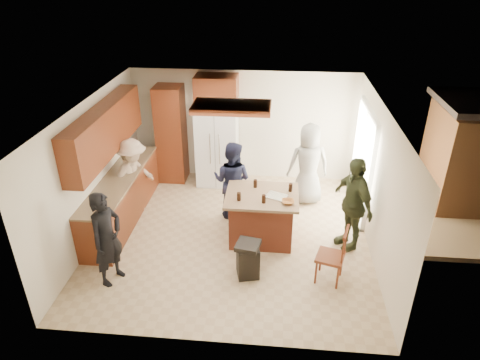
# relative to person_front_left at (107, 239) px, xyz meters

# --- Properties ---
(room_shell) EXTENTS (8.00, 5.20, 5.00)m
(room_shell) POSITION_rel_person_front_left_xyz_m (6.14, 3.03, 0.07)
(room_shell) COLOR tan
(room_shell) RESTS_ON ground
(person_front_left) EXTENTS (0.61, 0.70, 1.59)m
(person_front_left) POSITION_rel_person_front_left_xyz_m (0.00, 0.00, 0.00)
(person_front_left) COLOR black
(person_front_left) RESTS_ON ground
(person_behind_left) EXTENTS (0.87, 0.66, 1.59)m
(person_behind_left) POSITION_rel_person_front_left_xyz_m (1.71, 2.08, -0.00)
(person_behind_left) COLOR black
(person_behind_left) RESTS_ON ground
(person_behind_right) EXTENTS (0.91, 0.66, 1.73)m
(person_behind_right) POSITION_rel_person_front_left_xyz_m (3.20, 2.81, 0.07)
(person_behind_right) COLOR gray
(person_behind_right) RESTS_ON ground
(person_side_right) EXTENTS (0.92, 1.14, 1.74)m
(person_side_right) POSITION_rel_person_front_left_xyz_m (3.89, 1.30, 0.07)
(person_side_right) COLOR #303821
(person_side_right) RESTS_ON ground
(person_counter) EXTENTS (0.83, 1.13, 1.59)m
(person_counter) POSITION_rel_person_front_left_xyz_m (-0.24, 2.05, -0.00)
(person_counter) COLOR tan
(person_counter) RESTS_ON ground
(left_cabinetry) EXTENTS (0.64, 3.00, 2.30)m
(left_cabinetry) POSITION_rel_person_front_left_xyz_m (-0.47, 1.79, 0.16)
(left_cabinetry) COLOR maroon
(left_cabinetry) RESTS_ON ground
(back_wall_units) EXTENTS (1.80, 0.60, 2.45)m
(back_wall_units) POSITION_rel_person_front_left_xyz_m (0.44, 3.59, 0.58)
(back_wall_units) COLOR maroon
(back_wall_units) RESTS_ON ground
(refrigerator) EXTENTS (0.90, 0.76, 1.80)m
(refrigerator) POSITION_rel_person_front_left_xyz_m (1.22, 3.51, 0.10)
(refrigerator) COLOR white
(refrigerator) RESTS_ON ground
(kitchen_island) EXTENTS (1.28, 1.03, 0.93)m
(kitchen_island) POSITION_rel_person_front_left_xyz_m (2.32, 1.36, -0.32)
(kitchen_island) COLOR #A2432A
(kitchen_island) RESTS_ON ground
(island_items) EXTENTS (0.99, 0.66, 0.15)m
(island_items) POSITION_rel_person_front_left_xyz_m (2.54, 1.25, 0.17)
(island_items) COLOR silver
(island_items) RESTS_ON kitchen_island
(trash_bin) EXTENTS (0.42, 0.42, 0.63)m
(trash_bin) POSITION_rel_person_front_left_xyz_m (2.16, 0.31, -0.48)
(trash_bin) COLOR black
(trash_bin) RESTS_ON ground
(spindle_chair) EXTENTS (0.52, 0.52, 0.99)m
(spindle_chair) POSITION_rel_person_front_left_xyz_m (3.48, 0.32, -0.34)
(spindle_chair) COLOR maroon
(spindle_chair) RESTS_ON ground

